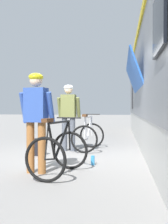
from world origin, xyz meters
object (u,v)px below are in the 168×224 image
object	(u,v)px
cyclist_near_in_olive	(69,111)
cyclist_far_in_blue	(36,113)
bicycle_far_black	(58,152)
backpack_on_platform	(37,147)
bicycle_near_silver	(88,135)
water_bottle_by_the_backpack	(39,152)
water_bottle_near_the_bikes	(93,160)

from	to	relation	value
cyclist_near_in_olive	cyclist_far_in_blue	bearing A→B (deg)	-91.98
bicycle_far_black	backpack_on_platform	size ratio (longest dim) A/B	2.98
bicycle_far_black	backpack_on_platform	bearing A→B (deg)	116.57
cyclist_near_in_olive	cyclist_far_in_blue	xyz separation A→B (m)	(-0.09, -2.60, 0.00)
cyclist_near_in_olive	backpack_on_platform	xyz separation A→B (m)	(-0.62, -0.81, -0.85)
bicycle_near_silver	water_bottle_by_the_backpack	distance (m)	1.62
water_bottle_by_the_backpack	bicycle_near_silver	bearing A→B (deg)	51.40
bicycle_far_black	water_bottle_near_the_bikes	size ratio (longest dim) A/B	6.27
bicycle_near_silver	bicycle_far_black	xyz separation A→B (m)	(-0.17, -2.90, 0.00)
cyclist_far_in_blue	water_bottle_by_the_backpack	xyz separation A→B (m)	(-0.40, 1.54, -0.94)
bicycle_near_silver	bicycle_far_black	size ratio (longest dim) A/B	0.95
cyclist_near_in_olive	water_bottle_by_the_backpack	xyz separation A→B (m)	(-0.49, -1.06, -0.94)
backpack_on_platform	water_bottle_near_the_bikes	size ratio (longest dim) A/B	2.11
backpack_on_platform	water_bottle_by_the_backpack	xyz separation A→B (m)	(0.13, -0.25, -0.08)
cyclist_near_in_olive	water_bottle_near_the_bikes	distance (m)	2.19
cyclist_far_in_blue	water_bottle_by_the_backpack	distance (m)	1.85
cyclist_near_in_olive	water_bottle_by_the_backpack	bearing A→B (deg)	-114.81
backpack_on_platform	water_bottle_near_the_bikes	bearing A→B (deg)	-13.20
bicycle_far_black	water_bottle_by_the_backpack	bearing A→B (deg)	116.51
cyclist_near_in_olive	bicycle_far_black	xyz separation A→B (m)	(0.34, -2.71, -0.65)
bicycle_near_silver	water_bottle_by_the_backpack	xyz separation A→B (m)	(-0.99, -1.25, -0.29)
backpack_on_platform	water_bottle_near_the_bikes	distance (m)	1.74
backpack_on_platform	water_bottle_by_the_backpack	bearing A→B (deg)	-42.29
backpack_on_platform	cyclist_near_in_olive	bearing A→B (deg)	73.50
bicycle_far_black	water_bottle_near_the_bikes	distance (m)	1.10
cyclist_near_in_olive	bicycle_near_silver	world-z (taller)	cyclist_near_in_olive
bicycle_near_silver	backpack_on_platform	world-z (taller)	bicycle_near_silver
cyclist_far_in_blue	backpack_on_platform	world-z (taller)	cyclist_far_in_blue
cyclist_near_in_olive	water_bottle_by_the_backpack	distance (m)	1.50
bicycle_near_silver	backpack_on_platform	size ratio (longest dim) A/B	2.83
cyclist_far_in_blue	bicycle_far_black	bearing A→B (deg)	-14.31
cyclist_near_in_olive	bicycle_far_black	bearing A→B (deg)	-82.94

